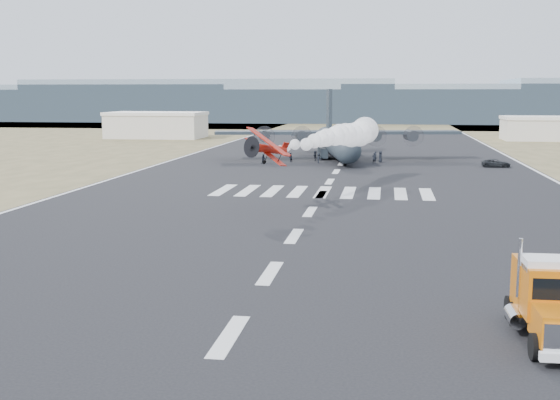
% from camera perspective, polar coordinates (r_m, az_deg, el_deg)
% --- Properties ---
extents(ground, '(500.00, 500.00, 0.00)m').
position_cam_1_polar(ground, '(34.19, -4.16, -10.97)').
color(ground, black).
rests_on(ground, ground).
extents(scrub_far, '(500.00, 80.00, 0.00)m').
position_cam_1_polar(scrub_far, '(261.74, 7.06, 6.08)').
color(scrub_far, brown).
rests_on(scrub_far, ground).
extents(runway_markings, '(60.00, 260.00, 0.01)m').
position_cam_1_polar(runway_markings, '(92.39, 4.06, 1.51)').
color(runway_markings, silver).
rests_on(runway_markings, ground).
extents(ridge_seg_b, '(150.00, 50.00, 15.00)m').
position_cam_1_polar(ridge_seg_b, '(322.10, -16.76, 7.59)').
color(ridge_seg_b, gray).
rests_on(ridge_seg_b, ground).
extents(ridge_seg_c, '(150.00, 50.00, 17.00)m').
position_cam_1_polar(ridge_seg_c, '(300.22, -5.37, 8.05)').
color(ridge_seg_c, gray).
rests_on(ridge_seg_c, ground).
extents(ridge_seg_d, '(150.00, 50.00, 13.00)m').
position_cam_1_polar(ridge_seg_d, '(291.52, 7.25, 7.61)').
color(ridge_seg_d, gray).
rests_on(ridge_seg_d, ground).
extents(ridge_seg_e, '(150.00, 50.00, 15.00)m').
position_cam_1_polar(ridge_seg_e, '(297.09, 19.99, 7.38)').
color(ridge_seg_e, gray).
rests_on(ridge_seg_e, ground).
extents(hangar_left, '(24.50, 14.50, 6.70)m').
position_cam_1_polar(hangar_left, '(186.24, -10.00, 6.05)').
color(hangar_left, beige).
rests_on(hangar_left, ground).
extents(hangar_right, '(20.50, 12.50, 5.90)m').
position_cam_1_polar(hangar_right, '(185.68, 20.75, 5.49)').
color(hangar_right, beige).
rests_on(hangar_right, ground).
extents(semi_truck, '(3.11, 8.82, 3.95)m').
position_cam_1_polar(semi_truck, '(35.45, 21.20, -7.54)').
color(semi_truck, black).
rests_on(semi_truck, ground).
extents(aerobatic_biplane, '(5.16, 5.32, 3.74)m').
position_cam_1_polar(aerobatic_biplane, '(68.18, -1.00, 4.20)').
color(aerobatic_biplane, '#A9220B').
extents(smoke_trail, '(9.80, 27.44, 3.58)m').
position_cam_1_polar(smoke_trail, '(89.71, 5.72, 5.36)').
color(smoke_trail, white).
extents(transport_aircraft, '(42.48, 34.80, 12.29)m').
position_cam_1_polar(transport_aircraft, '(124.79, 4.57, 4.82)').
color(transport_aircraft, '#1F282F').
rests_on(transport_aircraft, ground).
extents(support_vehicle, '(4.48, 2.10, 1.24)m').
position_cam_1_polar(support_vehicle, '(115.43, 17.15, 2.88)').
color(support_vehicle, black).
rests_on(support_vehicle, ground).
extents(crew_a, '(0.77, 0.69, 1.79)m').
position_cam_1_polar(crew_a, '(116.87, 7.66, 3.39)').
color(crew_a, black).
rests_on(crew_a, ground).
extents(crew_b, '(0.82, 0.90, 1.57)m').
position_cam_1_polar(crew_b, '(118.24, 0.85, 3.47)').
color(crew_b, black).
rests_on(crew_b, ground).
extents(crew_c, '(1.11, 1.08, 1.63)m').
position_cam_1_polar(crew_c, '(116.70, 3.16, 3.41)').
color(crew_c, black).
rests_on(crew_c, ground).
extents(crew_d, '(0.96, 1.12, 1.70)m').
position_cam_1_polar(crew_d, '(120.12, 5.94, 3.54)').
color(crew_d, black).
rests_on(crew_d, ground).
extents(crew_e, '(0.73, 1.00, 1.85)m').
position_cam_1_polar(crew_e, '(119.29, 8.16, 3.50)').
color(crew_e, black).
rests_on(crew_e, ground).
extents(crew_f, '(0.66, 1.68, 1.77)m').
position_cam_1_polar(crew_f, '(120.65, 2.87, 3.62)').
color(crew_f, black).
rests_on(crew_f, ground).
extents(crew_g, '(0.76, 0.74, 1.61)m').
position_cam_1_polar(crew_g, '(121.67, 7.75, 3.55)').
color(crew_g, black).
rests_on(crew_g, ground).
extents(crew_h, '(0.85, 0.62, 1.59)m').
position_cam_1_polar(crew_h, '(115.61, -1.35, 3.36)').
color(crew_h, black).
rests_on(crew_h, ground).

